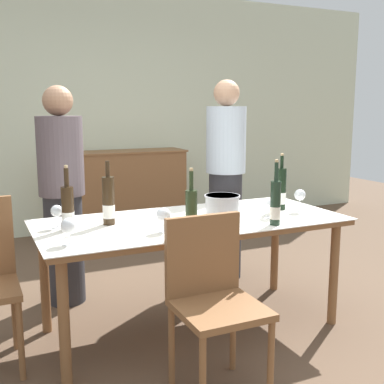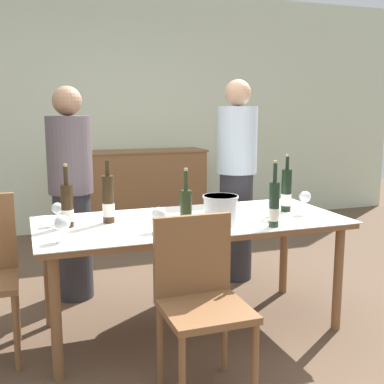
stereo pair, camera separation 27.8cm
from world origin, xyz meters
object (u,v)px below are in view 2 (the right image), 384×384
at_px(wine_bottle_2, 286,192).
at_px(wine_glass_1, 57,209).
at_px(dining_table, 192,230).
at_px(wine_bottle_1, 274,205).
at_px(wine_bottle_4, 67,207).
at_px(wine_glass_0, 305,198).
at_px(wine_glass_2, 62,224).
at_px(wine_glass_4, 159,215).
at_px(wine_glass_3, 273,207).
at_px(person_host, 71,195).
at_px(person_guest_left, 236,181).
at_px(wine_bottle_0, 108,201).
at_px(wine_bottle_3, 186,212).
at_px(chair_near_front, 200,292).
at_px(ice_bucket, 220,209).
at_px(sideboard_cabinet, 144,191).

bearing_deg(wine_bottle_2, wine_glass_1, 175.54).
height_order(dining_table, wine_bottle_1, wine_bottle_1).
distance_m(dining_table, wine_bottle_2, 0.73).
xyz_separation_m(dining_table, wine_bottle_4, (-0.77, 0.07, 0.19)).
bearing_deg(wine_bottle_4, wine_glass_0, -5.96).
xyz_separation_m(wine_bottle_4, wine_glass_1, (-0.05, 0.07, -0.03)).
height_order(wine_bottle_4, wine_glass_2, wine_bottle_4).
distance_m(wine_bottle_2, wine_glass_4, 1.01).
relative_size(wine_glass_3, wine_glass_4, 0.89).
relative_size(dining_table, person_host, 1.23).
relative_size(wine_bottle_2, wine_glass_1, 2.83).
xyz_separation_m(dining_table, person_guest_left, (0.67, 0.78, 0.17)).
relative_size(wine_glass_1, wine_glass_3, 1.09).
relative_size(wine_glass_2, wine_glass_4, 1.00).
height_order(wine_bottle_0, wine_bottle_2, wine_bottle_2).
bearing_deg(wine_bottle_3, wine_bottle_1, -4.32).
bearing_deg(chair_near_front, wine_bottle_0, 112.71).
xyz_separation_m(wine_glass_2, person_guest_left, (1.50, 1.02, 0.01)).
height_order(dining_table, wine_bottle_4, wine_bottle_4).
height_order(wine_glass_2, chair_near_front, chair_near_front).
bearing_deg(ice_bucket, wine_glass_2, -176.25).
bearing_deg(wine_bottle_2, sideboard_cabinet, 97.97).
relative_size(sideboard_cabinet, ice_bucket, 6.62).
xyz_separation_m(wine_bottle_0, person_host, (-0.16, 0.71, -0.07)).
distance_m(wine_glass_0, person_host, 1.71).
relative_size(wine_glass_3, person_guest_left, 0.08).
xyz_separation_m(dining_table, wine_glass_0, (0.78, -0.09, 0.18)).
distance_m(wine_glass_3, wine_glass_4, 0.77).
distance_m(wine_bottle_4, wine_glass_4, 0.57).
xyz_separation_m(wine_bottle_0, chair_near_front, (0.32, -0.77, -0.35)).
bearing_deg(ice_bucket, wine_bottle_2, 19.37).
relative_size(wine_bottle_4, wine_glass_2, 2.67).
distance_m(sideboard_cabinet, ice_bucket, 2.84).
bearing_deg(wine_bottle_2, chair_near_front, -142.40).
relative_size(wine_bottle_1, wine_glass_2, 2.80).
relative_size(sideboard_cabinet, wine_bottle_4, 3.80).
height_order(wine_bottle_4, chair_near_front, wine_bottle_4).
height_order(wine_bottle_0, wine_bottle_3, wine_bottle_0).
distance_m(dining_table, wine_bottle_3, 0.38).
distance_m(wine_bottle_2, wine_bottle_3, 0.90).
height_order(wine_glass_1, wine_glass_4, wine_glass_4).
bearing_deg(person_host, wine_glass_4, -68.74).
bearing_deg(wine_bottle_4, wine_glass_3, -10.97).
height_order(wine_glass_0, wine_glass_3, wine_glass_0).
xyz_separation_m(ice_bucket, wine_bottle_0, (-0.64, 0.28, 0.04)).
bearing_deg(wine_glass_2, ice_bucket, 3.75).
distance_m(wine_bottle_2, person_host, 1.59).
relative_size(ice_bucket, wine_glass_3, 1.71).
relative_size(wine_bottle_0, wine_glass_0, 2.52).
bearing_deg(chair_near_front, wine_bottle_2, 37.60).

